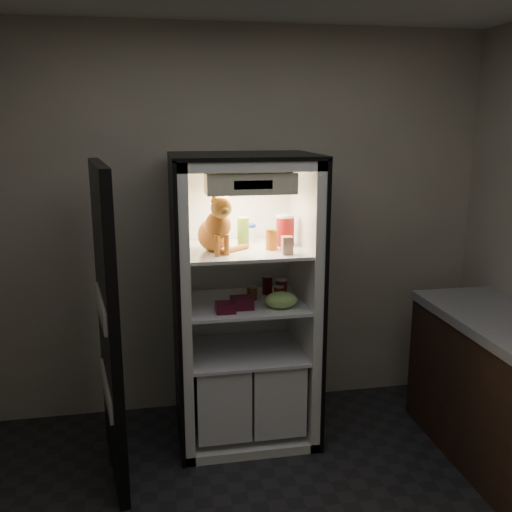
# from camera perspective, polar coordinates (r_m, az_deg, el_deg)

# --- Properties ---
(room_shell) EXTENTS (3.60, 3.60, 3.60)m
(room_shell) POSITION_cam_1_polar(r_m,az_deg,el_deg) (2.24, 4.45, 1.74)
(room_shell) COLOR white
(room_shell) RESTS_ON floor
(refrigerator) EXTENTS (0.90, 0.72, 1.88)m
(refrigerator) POSITION_cam_1_polar(r_m,az_deg,el_deg) (3.77, -1.24, -6.42)
(refrigerator) COLOR white
(refrigerator) RESTS_ON floor
(fridge_door) EXTENTS (0.19, 0.87, 1.85)m
(fridge_door) POSITION_cam_1_polar(r_m,az_deg,el_deg) (3.42, -14.56, -6.82)
(fridge_door) COLOR black
(fridge_door) RESTS_ON floor
(tabby_cat) EXTENTS (0.34, 0.37, 0.38)m
(tabby_cat) POSITION_cam_1_polar(r_m,az_deg,el_deg) (3.46, -4.02, 2.73)
(tabby_cat) COLOR #B05816
(tabby_cat) RESTS_ON refrigerator
(parmesan_shaker) EXTENTS (0.07, 0.07, 0.19)m
(parmesan_shaker) POSITION_cam_1_polar(r_m,az_deg,el_deg) (3.57, -1.29, 2.35)
(parmesan_shaker) COLOR #238324
(parmesan_shaker) RESTS_ON refrigerator
(mayo_tub) EXTENTS (0.08, 0.08, 0.12)m
(mayo_tub) POSITION_cam_1_polar(r_m,az_deg,el_deg) (3.75, -0.66, 2.30)
(mayo_tub) COLOR white
(mayo_tub) RESTS_ON refrigerator
(salsa_jar) EXTENTS (0.07, 0.07, 0.13)m
(salsa_jar) POSITION_cam_1_polar(r_m,az_deg,el_deg) (3.52, 1.56, 1.67)
(salsa_jar) COLOR maroon
(salsa_jar) RESTS_ON refrigerator
(pepper_jar) EXTENTS (0.12, 0.12, 0.20)m
(pepper_jar) POSITION_cam_1_polar(r_m,az_deg,el_deg) (3.64, 2.93, 2.59)
(pepper_jar) COLOR maroon
(pepper_jar) RESTS_ON refrigerator
(cream_carton) EXTENTS (0.06, 0.06, 0.11)m
(cream_carton) POSITION_cam_1_polar(r_m,az_deg,el_deg) (3.42, 3.13, 1.08)
(cream_carton) COLOR silver
(cream_carton) RESTS_ON refrigerator
(soda_can_a) EXTENTS (0.07, 0.07, 0.13)m
(soda_can_a) POSITION_cam_1_polar(r_m,az_deg,el_deg) (3.80, 1.14, -2.92)
(soda_can_a) COLOR black
(soda_can_a) RESTS_ON refrigerator
(soda_can_b) EXTENTS (0.07, 0.07, 0.14)m
(soda_can_b) POSITION_cam_1_polar(r_m,az_deg,el_deg) (3.68, 2.55, -3.39)
(soda_can_b) COLOR black
(soda_can_b) RESTS_ON refrigerator
(soda_can_c) EXTENTS (0.06, 0.06, 0.12)m
(soda_can_c) POSITION_cam_1_polar(r_m,az_deg,el_deg) (3.59, 2.31, -3.97)
(soda_can_c) COLOR black
(soda_can_c) RESTS_ON refrigerator
(condiment_jar) EXTENTS (0.07, 0.07, 0.09)m
(condiment_jar) POSITION_cam_1_polar(r_m,az_deg,el_deg) (3.69, -0.38, -3.68)
(condiment_jar) COLOR #4E2C16
(condiment_jar) RESTS_ON refrigerator
(grape_bag) EXTENTS (0.21, 0.15, 0.10)m
(grape_bag) POSITION_cam_1_polar(r_m,az_deg,el_deg) (3.53, 2.53, -4.41)
(grape_bag) COLOR #89C059
(grape_bag) RESTS_ON refrigerator
(berry_box_left) EXTENTS (0.12, 0.12, 0.06)m
(berry_box_left) POSITION_cam_1_polar(r_m,az_deg,el_deg) (3.47, -3.09, -5.17)
(berry_box_left) COLOR #550E22
(berry_box_left) RESTS_ON refrigerator
(berry_box_right) EXTENTS (0.13, 0.13, 0.07)m
(berry_box_right) POSITION_cam_1_polar(r_m,az_deg,el_deg) (3.54, -1.42, -4.70)
(berry_box_right) COLOR #550E22
(berry_box_right) RESTS_ON refrigerator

